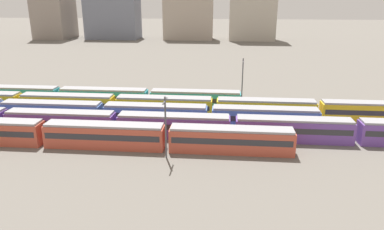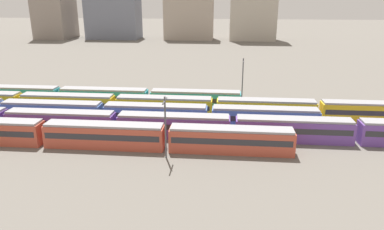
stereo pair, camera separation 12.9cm
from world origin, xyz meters
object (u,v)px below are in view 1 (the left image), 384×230
object	(u,v)px
train_track_2	(103,113)
train_track_3	(214,108)
catenary_pole_1	(242,80)
train_track_0	(105,135)
catenary_pole_2	(166,124)
train_track_4	(104,97)
train_track_1	(233,127)

from	to	relation	value
train_track_2	train_track_3	distance (m)	20.24
train_track_3	train_track_2	bearing A→B (deg)	-165.11
train_track_2	train_track_3	bearing A→B (deg)	14.89
catenary_pole_1	train_track_0	bearing A→B (deg)	-131.62
train_track_3	catenary_pole_2	bearing A→B (deg)	-108.19
train_track_2	catenary_pole_2	distance (m)	19.23
train_track_2	train_track_4	world-z (taller)	same
train_track_3	catenary_pole_1	xyz separation A→B (m)	(5.35, 8.32, 3.56)
train_track_1	train_track_4	size ratio (longest dim) A/B	2.02
train_track_4	catenary_pole_2	distance (m)	29.28
train_track_1	train_track_3	world-z (taller)	same
train_track_1	train_track_2	size ratio (longest dim) A/B	1.51
train_track_0	train_track_3	bearing A→B (deg)	44.46
train_track_3	train_track_1	bearing A→B (deg)	-72.45
train_track_2	train_track_4	size ratio (longest dim) A/B	1.34
train_track_2	catenary_pole_2	world-z (taller)	catenary_pole_2
train_track_3	catenary_pole_2	xyz separation A→B (m)	(-6.11, -18.58, 3.11)
train_track_0	catenary_pole_1	distance (m)	32.19
train_track_0	train_track_2	distance (m)	11.03
train_track_1	catenary_pole_2	distance (m)	12.84
train_track_4	catenary_pole_2	world-z (taller)	catenary_pole_2
train_track_3	catenary_pole_1	world-z (taller)	catenary_pole_1
train_track_0	train_track_2	size ratio (longest dim) A/B	0.75
train_track_1	train_track_4	xyz separation A→B (m)	(-26.18, 15.60, -0.00)
train_track_1	catenary_pole_2	world-z (taller)	catenary_pole_2
train_track_0	train_track_3	size ratio (longest dim) A/B	0.50
train_track_0	catenary_pole_2	size ratio (longest dim) A/B	6.22
train_track_0	catenary_pole_2	world-z (taller)	catenary_pole_2
train_track_1	train_track_4	world-z (taller)	same
train_track_1	train_track_2	xyz separation A→B (m)	(-22.85, 5.20, 0.00)
train_track_1	catenary_pole_1	distance (m)	19.16
train_track_0	catenary_pole_2	bearing A→B (deg)	-16.94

